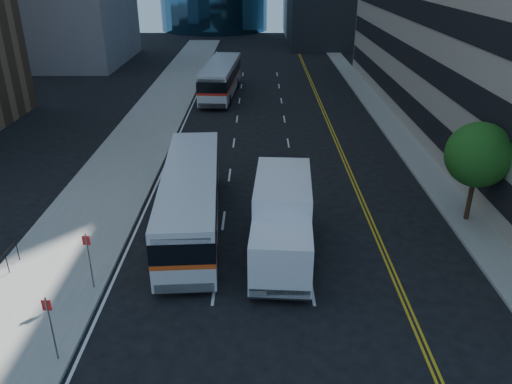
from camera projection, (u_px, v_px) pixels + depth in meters
ground at (304, 323)px, 18.52m from camera, size 160.00×160.00×0.00m
sidewalk_west at (152, 122)px, 41.16m from camera, size 5.00×90.00×0.15m
sidewalk_east at (388, 122)px, 41.09m from camera, size 2.00×90.00×0.15m
street_tree at (479, 155)px, 24.18m from camera, size 3.20×3.20×5.10m
bus_front at (191, 198)px, 24.41m from camera, size 3.36×11.98×3.05m
bus_rear at (221, 78)px, 48.71m from camera, size 3.47×12.35×3.15m
box_truck at (282, 220)px, 21.98m from camera, size 2.90×7.33×3.44m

